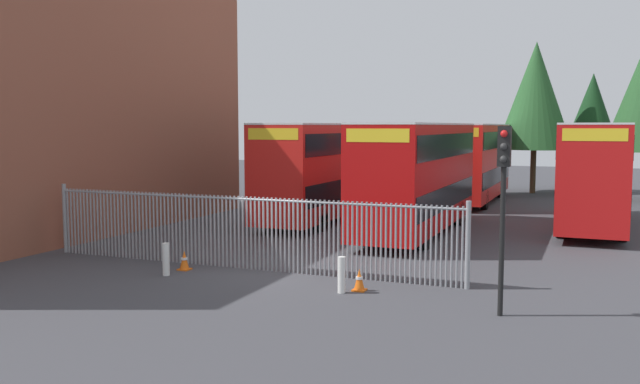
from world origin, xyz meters
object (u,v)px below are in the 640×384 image
(double_decker_bus_far_back, at_px, (475,159))
(traffic_cone_mid_forecourt, at_px, (359,280))
(traffic_cone_by_gate, at_px, (184,260))
(double_decker_bus_behind_fence_right, at_px, (594,171))
(bollard_near_left, at_px, (166,259))
(double_decker_bus_near_gate, at_px, (418,173))
(double_decker_bus_behind_fence_left, at_px, (326,167))
(bollard_center_front, at_px, (342,275))
(traffic_light_kerbside, at_px, (503,185))

(double_decker_bus_far_back, distance_m, traffic_cone_mid_forecourt, 22.24)
(double_decker_bus_far_back, bearing_deg, traffic_cone_by_gate, -102.83)
(double_decker_bus_behind_fence_right, xyz_separation_m, bollard_near_left, (-11.29, -14.66, -1.95))
(double_decker_bus_near_gate, distance_m, double_decker_bus_far_back, 12.29)
(double_decker_bus_behind_fence_left, distance_m, double_decker_bus_far_back, 11.22)
(double_decker_bus_far_back, bearing_deg, double_decker_bus_behind_fence_right, -51.40)
(double_decker_bus_far_back, xyz_separation_m, bollard_center_front, (0.40, -22.51, -1.95))
(bollard_near_left, bearing_deg, traffic_light_kerbside, -3.44)
(double_decker_bus_behind_fence_right, xyz_separation_m, traffic_cone_by_gate, (-11.23, -13.82, -2.13))
(bollard_center_front, xyz_separation_m, traffic_cone_mid_forecourt, (0.35, 0.39, -0.19))
(double_decker_bus_near_gate, relative_size, bollard_near_left, 11.38)
(traffic_cone_by_gate, relative_size, traffic_cone_mid_forecourt, 1.00)
(double_decker_bus_behind_fence_left, bearing_deg, traffic_light_kerbside, -53.90)
(bollard_near_left, height_order, traffic_cone_mid_forecourt, bollard_near_left)
(traffic_cone_mid_forecourt, xyz_separation_m, traffic_light_kerbside, (3.72, -0.98, 2.70))
(double_decker_bus_behind_fence_left, height_order, bollard_center_front, double_decker_bus_behind_fence_left)
(double_decker_bus_behind_fence_left, relative_size, double_decker_bus_far_back, 1.00)
(bollard_near_left, xyz_separation_m, traffic_light_kerbside, (9.47, -0.57, 2.51))
(double_decker_bus_behind_fence_left, xyz_separation_m, traffic_cone_by_gate, (0.14, -11.69, -2.13))
(double_decker_bus_behind_fence_left, distance_m, traffic_cone_by_gate, 11.88)
(double_decker_bus_behind_fence_left, relative_size, traffic_cone_mid_forecourt, 18.32)
(bollard_center_front, bearing_deg, traffic_cone_by_gate, 171.31)
(double_decker_bus_behind_fence_left, xyz_separation_m, traffic_cone_mid_forecourt, (5.83, -12.12, -2.13))
(traffic_cone_by_gate, height_order, traffic_cone_mid_forecourt, same)
(double_decker_bus_behind_fence_right, bearing_deg, double_decker_bus_near_gate, -145.72)
(double_decker_bus_behind_fence_right, distance_m, bollard_near_left, 18.61)
(double_decker_bus_behind_fence_right, height_order, traffic_light_kerbside, double_decker_bus_behind_fence_right)
(traffic_cone_by_gate, bearing_deg, traffic_cone_mid_forecourt, -4.27)
(double_decker_bus_behind_fence_left, bearing_deg, double_decker_bus_behind_fence_right, 10.61)
(double_decker_bus_behind_fence_right, height_order, bollard_near_left, double_decker_bus_behind_fence_right)
(double_decker_bus_near_gate, bearing_deg, bollard_near_left, -115.15)
(double_decker_bus_near_gate, relative_size, double_decker_bus_behind_fence_left, 1.00)
(double_decker_bus_far_back, bearing_deg, traffic_light_kerbside, -79.05)
(double_decker_bus_near_gate, xyz_separation_m, bollard_center_front, (0.59, -10.22, -1.95))
(double_decker_bus_behind_fence_left, relative_size, traffic_light_kerbside, 2.51)
(bollard_center_front, bearing_deg, double_decker_bus_behind_fence_right, 68.08)
(traffic_cone_mid_forecourt, bearing_deg, double_decker_bus_far_back, 91.94)
(bollard_center_front, distance_m, traffic_cone_by_gate, 5.41)
(bollard_center_front, bearing_deg, traffic_light_kerbside, -8.30)
(double_decker_bus_near_gate, height_order, bollard_near_left, double_decker_bus_near_gate)
(bollard_center_front, relative_size, traffic_cone_mid_forecourt, 1.61)
(double_decker_bus_behind_fence_right, relative_size, bollard_near_left, 11.38)
(traffic_cone_by_gate, bearing_deg, double_decker_bus_far_back, 77.17)
(double_decker_bus_behind_fence_left, distance_m, bollard_near_left, 12.68)
(bollard_near_left, bearing_deg, double_decker_bus_near_gate, 64.85)
(traffic_cone_by_gate, bearing_deg, traffic_light_kerbside, -8.52)
(double_decker_bus_near_gate, bearing_deg, traffic_cone_mid_forecourt, -84.54)
(bollard_center_front, bearing_deg, double_decker_bus_near_gate, 93.30)
(bollard_center_front, distance_m, traffic_light_kerbside, 4.82)
(double_decker_bus_near_gate, bearing_deg, traffic_light_kerbside, -66.68)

